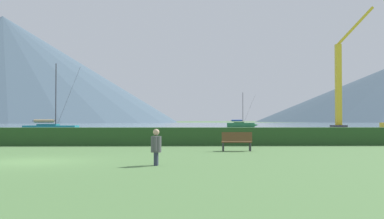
% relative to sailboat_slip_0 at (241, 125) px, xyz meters
% --- Properties ---
extents(ground_plane, '(1000.00, 1000.00, 0.00)m').
position_rel_sailboat_slip_0_xyz_m(ground_plane, '(-18.85, -82.06, -0.56)').
color(ground_plane, '#517A42').
extents(harbor_water, '(320.00, 246.00, 0.00)m').
position_rel_sailboat_slip_0_xyz_m(harbor_water, '(-18.85, 54.94, -0.56)').
color(harbor_water, gray).
rests_on(harbor_water, ground_plane).
extents(hedge_line, '(80.00, 1.20, 1.09)m').
position_rel_sailboat_slip_0_xyz_m(hedge_line, '(-18.85, -71.06, -0.01)').
color(hedge_line, '#284C23').
rests_on(hedge_line, ground_plane).
extents(sailboat_slip_0, '(6.89, 2.45, 7.56)m').
position_rel_sailboat_slip_0_xyz_m(sailboat_slip_0, '(0.00, 0.00, 0.00)').
color(sailboat_slip_0, '#236B38').
rests_on(sailboat_slip_0, harbor_water).
extents(sailboat_slip_2, '(6.88, 2.23, 7.99)m').
position_rel_sailboat_slip_0_xyz_m(sailboat_slip_2, '(-27.80, -46.85, 0.01)').
color(sailboat_slip_2, '#19707A').
rests_on(sailboat_slip_2, harbor_water).
extents(park_bench_near_path, '(1.52, 0.52, 0.95)m').
position_rel_sailboat_slip_0_xyz_m(park_bench_near_path, '(-10.39, -76.41, -0.03)').
color(park_bench_near_path, brown).
rests_on(park_bench_near_path, ground_plane).
extents(person_seated_viewer, '(0.36, 0.57, 1.25)m').
position_rel_sailboat_slip_0_xyz_m(person_seated_viewer, '(-14.03, -83.48, 0.13)').
color(person_seated_viewer, '#2D3347').
rests_on(person_seated_viewer, ground_plane).
extents(dock_crane, '(6.39, 2.00, 18.47)m').
position_rel_sailboat_slip_0_xyz_m(dock_crane, '(10.40, -32.29, 5.24)').
color(dock_crane, '#333338').
rests_on(dock_crane, ground_plane).
extents(distant_hill_east_ridge, '(227.70, 227.70, 69.08)m').
position_rel_sailboat_slip_0_xyz_m(distant_hill_east_ridge, '(-128.75, 198.81, 33.98)').
color(distant_hill_east_ridge, '#425666').
rests_on(distant_hill_east_ridge, ground_plane).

